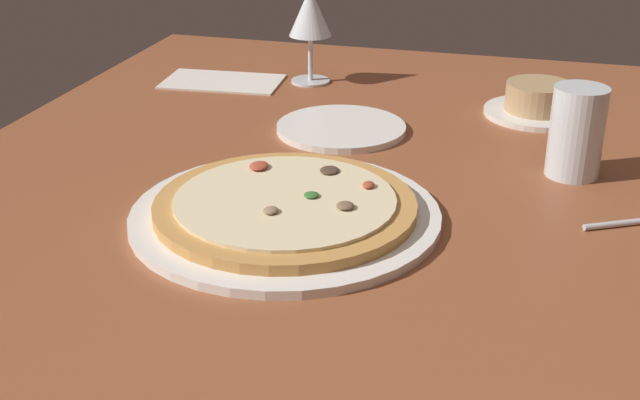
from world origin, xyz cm
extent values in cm
cube|color=brown|center=(0.00, 0.00, 2.00)|extent=(150.00, 110.00, 4.00)
cylinder|color=white|center=(-0.86, -8.03, 4.50)|extent=(33.73, 33.73, 1.00)
cylinder|color=#C68C47|center=(-0.86, -8.03, 5.60)|extent=(28.49, 28.49, 1.20)
cylinder|color=beige|center=(-0.86, -8.03, 6.40)|extent=(24.04, 24.04, 0.40)
ellipsoid|color=#937556|center=(3.06, -8.35, 6.87)|extent=(1.82, 1.56, 0.53)
ellipsoid|color=#AD4733|center=(-5.96, 0.31, 6.88)|extent=(1.78, 1.32, 0.57)
ellipsoid|color=brown|center=(-0.45, -1.17, 6.90)|extent=(1.98, 1.86, 0.61)
ellipsoid|color=#AD4733|center=(-7.91, -13.44, 6.91)|extent=(2.71, 2.16, 0.62)
ellipsoid|color=#4C3828|center=(-9.05, -5.26, 6.81)|extent=(2.56, 2.17, 0.41)
ellipsoid|color=#387033|center=(-1.84, -5.37, 6.82)|extent=(1.73, 1.64, 0.43)
cylinder|color=silver|center=(-43.60, 16.98, 4.40)|extent=(15.31, 15.31, 0.80)
cylinder|color=tan|center=(-43.60, 16.98, 6.83)|extent=(9.48, 9.48, 4.05)
cylinder|color=silver|center=(-50.82, -19.43, 4.20)|extent=(6.36, 6.36, 0.40)
cylinder|color=silver|center=(-50.82, -19.43, 8.07)|extent=(0.80, 0.80, 7.34)
cone|color=silver|center=(-50.82, -19.43, 15.59)|extent=(6.85, 6.85, 7.70)
cone|color=maroon|center=(-50.82, -19.43, 13.37)|extent=(2.60, 2.60, 3.25)
cylinder|color=silver|center=(-21.96, 21.88, 9.53)|extent=(6.49, 6.49, 11.06)
cylinder|color=silver|center=(-21.96, 21.88, 8.07)|extent=(5.97, 5.97, 8.15)
cylinder|color=white|center=(-29.49, -8.93, 4.45)|extent=(17.93, 17.93, 0.90)
cube|color=silver|center=(-46.80, -33.29, 4.15)|extent=(12.52, 19.78, 0.30)
cylinder|color=silver|center=(-8.67, 26.98, 4.35)|extent=(4.68, 7.82, 0.70)
camera|label=1|loc=(77.26, 17.27, 44.22)|focal=47.20mm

